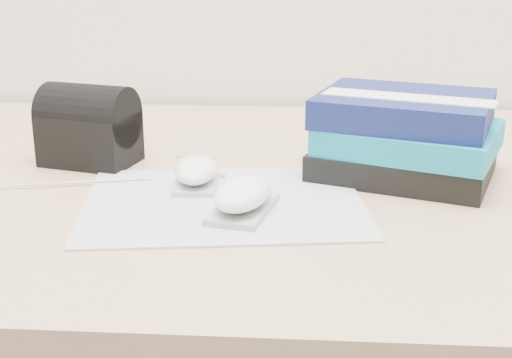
# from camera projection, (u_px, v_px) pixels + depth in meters

# --- Properties ---
(desk) EXTENTS (1.60, 0.80, 0.73)m
(desk) POSITION_uv_depth(u_px,v_px,m) (330.00, 312.00, 1.06)
(desk) COLOR tan
(desk) RESTS_ON ground
(mousepad) EXTENTS (0.35, 0.29, 0.00)m
(mousepad) POSITION_uv_depth(u_px,v_px,m) (224.00, 202.00, 0.83)
(mousepad) COLOR #9C9CA4
(mousepad) RESTS_ON desk
(mouse_rear) EXTENTS (0.06, 0.10, 0.04)m
(mouse_rear) POSITION_uv_depth(u_px,v_px,m) (196.00, 172.00, 0.88)
(mouse_rear) COLOR #ADADB0
(mouse_rear) RESTS_ON mousepad
(mouse_front) EXTENTS (0.08, 0.12, 0.04)m
(mouse_front) POSITION_uv_depth(u_px,v_px,m) (243.00, 195.00, 0.79)
(mouse_front) COLOR #A6A6A9
(mouse_front) RESTS_ON mousepad
(usb_cable) EXTENTS (0.23, 0.06, 0.00)m
(usb_cable) POSITION_uv_depth(u_px,v_px,m) (56.00, 184.00, 0.89)
(usb_cable) COLOR silver
(usb_cable) RESTS_ON mousepad
(book_stack) EXTENTS (0.27, 0.24, 0.11)m
(book_stack) POSITION_uv_depth(u_px,v_px,m) (406.00, 136.00, 0.91)
(book_stack) COLOR black
(book_stack) RESTS_ON desk
(pouch) EXTENTS (0.14, 0.11, 0.11)m
(pouch) POSITION_uv_depth(u_px,v_px,m) (89.00, 126.00, 0.96)
(pouch) COLOR black
(pouch) RESTS_ON desk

